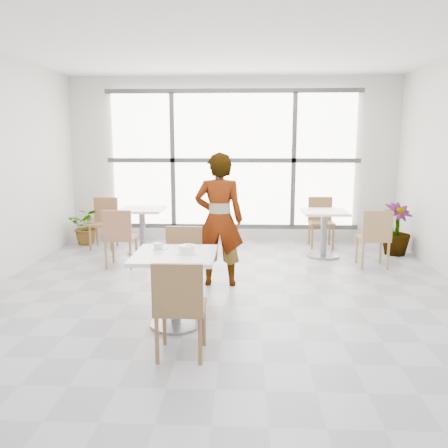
{
  "coord_description": "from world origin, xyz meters",
  "views": [
    {
      "loc": [
        0.2,
        -4.84,
        1.83
      ],
      "look_at": [
        0.0,
        -0.3,
        1.0
      ],
      "focal_mm": 36.12,
      "sensor_mm": 36.0,
      "label": 1
    }
  ],
  "objects_px": {
    "main_table": "(175,276)",
    "plant_left": "(87,226)",
    "chair_near": "(180,303)",
    "plant_right": "(396,229)",
    "bg_table_left": "(142,224)",
    "bg_chair_right_far": "(321,218)",
    "bg_chair_left_near": "(119,234)",
    "coffee_cup": "(158,247)",
    "bg_chair_right_near": "(375,235)",
    "bg_table_right": "(324,227)",
    "bg_chair_left_far": "(105,219)",
    "person": "(219,220)",
    "chair_far": "(183,260)",
    "oatmeal_bowl": "(187,249)"
  },
  "relations": [
    {
      "from": "main_table",
      "to": "bg_chair_left_near",
      "type": "relative_size",
      "value": 0.92
    },
    {
      "from": "plant_right",
      "to": "chair_near",
      "type": "bearing_deg",
      "value": -128.75
    },
    {
      "from": "coffee_cup",
      "to": "bg_chair_right_far",
      "type": "distance_m",
      "value": 4.14
    },
    {
      "from": "oatmeal_bowl",
      "to": "bg_chair_right_near",
      "type": "xyz_separation_m",
      "value": [
        2.46,
        2.22,
        -0.29
      ]
    },
    {
      "from": "chair_far",
      "to": "bg_chair_right_far",
      "type": "relative_size",
      "value": 1.0
    },
    {
      "from": "person",
      "to": "bg_table_left",
      "type": "distance_m",
      "value": 2.18
    },
    {
      "from": "chair_near",
      "to": "chair_far",
      "type": "bearing_deg",
      "value": -83.59
    },
    {
      "from": "bg_table_right",
      "to": "main_table",
      "type": "bearing_deg",
      "value": -124.44
    },
    {
      "from": "bg_chair_left_near",
      "to": "plant_left",
      "type": "distance_m",
      "value": 1.83
    },
    {
      "from": "main_table",
      "to": "chair_far",
      "type": "distance_m",
      "value": 0.69
    },
    {
      "from": "bg_table_right",
      "to": "bg_chair_right_near",
      "type": "relative_size",
      "value": 0.86
    },
    {
      "from": "bg_chair_left_near",
      "to": "chair_far",
      "type": "bearing_deg",
      "value": 128.73
    },
    {
      "from": "main_table",
      "to": "bg_table_left",
      "type": "bearing_deg",
      "value": 108.45
    },
    {
      "from": "oatmeal_bowl",
      "to": "bg_chair_left_far",
      "type": "height_order",
      "value": "bg_chair_left_far"
    },
    {
      "from": "chair_near",
      "to": "bg_chair_right_near",
      "type": "distance_m",
      "value": 3.81
    },
    {
      "from": "coffee_cup",
      "to": "main_table",
      "type": "bearing_deg",
      "value": -39.0
    },
    {
      "from": "bg_table_right",
      "to": "bg_chair_left_near",
      "type": "xyz_separation_m",
      "value": [
        -3.11,
        -0.78,
        0.01
      ]
    },
    {
      "from": "chair_near",
      "to": "plant_right",
      "type": "distance_m",
      "value": 4.84
    },
    {
      "from": "bg_chair_right_near",
      "to": "chair_near",
      "type": "bearing_deg",
      "value": 50.15
    },
    {
      "from": "main_table",
      "to": "bg_chair_left_far",
      "type": "height_order",
      "value": "bg_chair_left_far"
    },
    {
      "from": "person",
      "to": "bg_chair_right_near",
      "type": "xyz_separation_m",
      "value": [
        2.22,
        0.87,
        -0.35
      ]
    },
    {
      "from": "oatmeal_bowl",
      "to": "plant_left",
      "type": "xyz_separation_m",
      "value": [
        -2.28,
        3.61,
        -0.47
      ]
    },
    {
      "from": "bg_table_right",
      "to": "bg_chair_left_far",
      "type": "bearing_deg",
      "value": 172.4
    },
    {
      "from": "coffee_cup",
      "to": "person",
      "type": "bearing_deg",
      "value": 65.04
    },
    {
      "from": "main_table",
      "to": "bg_table_left",
      "type": "height_order",
      "value": "same"
    },
    {
      "from": "oatmeal_bowl",
      "to": "coffee_cup",
      "type": "distance_m",
      "value": 0.35
    },
    {
      "from": "bg_chair_right_near",
      "to": "main_table",
      "type": "bearing_deg",
      "value": 40.62
    },
    {
      "from": "oatmeal_bowl",
      "to": "bg_table_left",
      "type": "xyz_separation_m",
      "value": [
        -1.13,
        3.0,
        -0.31
      ]
    },
    {
      "from": "chair_far",
      "to": "person",
      "type": "distance_m",
      "value": 0.84
    },
    {
      "from": "bg_table_left",
      "to": "bg_chair_right_far",
      "type": "xyz_separation_m",
      "value": [
        3.04,
        0.62,
        0.01
      ]
    },
    {
      "from": "bg_chair_right_far",
      "to": "plant_left",
      "type": "bearing_deg",
      "value": -179.79
    },
    {
      "from": "coffee_cup",
      "to": "bg_table_right",
      "type": "relative_size",
      "value": 0.21
    },
    {
      "from": "chair_near",
      "to": "bg_chair_left_near",
      "type": "height_order",
      "value": "same"
    },
    {
      "from": "bg_chair_right_near",
      "to": "bg_chair_right_far",
      "type": "relative_size",
      "value": 1.0
    },
    {
      "from": "oatmeal_bowl",
      "to": "bg_table_right",
      "type": "xyz_separation_m",
      "value": [
        1.84,
        2.87,
        -0.31
      ]
    },
    {
      "from": "bg_table_left",
      "to": "bg_chair_right_near",
      "type": "height_order",
      "value": "bg_chair_right_near"
    },
    {
      "from": "bg_chair_left_near",
      "to": "bg_chair_right_far",
      "type": "xyz_separation_m",
      "value": [
        3.18,
        1.53,
        0.0
      ]
    },
    {
      "from": "chair_far",
      "to": "coffee_cup",
      "type": "height_order",
      "value": "chair_far"
    },
    {
      "from": "coffee_cup",
      "to": "bg_chair_right_near",
      "type": "xyz_separation_m",
      "value": [
        2.78,
        2.06,
        -0.28
      ]
    },
    {
      "from": "bg_chair_left_far",
      "to": "main_table",
      "type": "bearing_deg",
      "value": -62.54
    },
    {
      "from": "oatmeal_bowl",
      "to": "bg_chair_right_near",
      "type": "bearing_deg",
      "value": 42.0
    },
    {
      "from": "oatmeal_bowl",
      "to": "bg_chair_left_far",
      "type": "relative_size",
      "value": 0.24
    },
    {
      "from": "person",
      "to": "bg_chair_left_far",
      "type": "height_order",
      "value": "person"
    },
    {
      "from": "main_table",
      "to": "plant_left",
      "type": "distance_m",
      "value": 4.21
    },
    {
      "from": "bg_table_right",
      "to": "bg_chair_left_far",
      "type": "relative_size",
      "value": 0.86
    },
    {
      "from": "bg_chair_left_near",
      "to": "plant_right",
      "type": "distance_m",
      "value": 4.42
    },
    {
      "from": "chair_far",
      "to": "bg_chair_right_far",
      "type": "height_order",
      "value": "same"
    },
    {
      "from": "chair_near",
      "to": "bg_table_left",
      "type": "distance_m",
      "value": 3.88
    },
    {
      "from": "bg_chair_left_far",
      "to": "bg_chair_right_far",
      "type": "bearing_deg",
      "value": 3.92
    },
    {
      "from": "person",
      "to": "oatmeal_bowl",
      "type": "bearing_deg",
      "value": 80.08
    }
  ]
}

